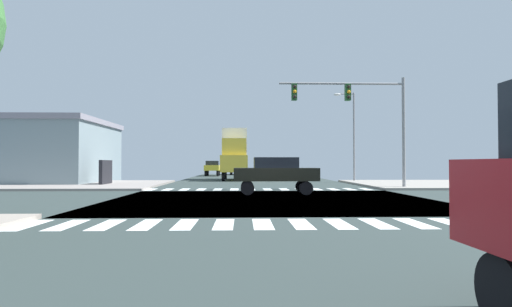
# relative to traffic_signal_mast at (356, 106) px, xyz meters

# --- Properties ---
(ground) EXTENTS (90.00, 90.00, 0.05)m
(ground) POSITION_rel_traffic_signal_mast_xyz_m (-5.75, -7.57, -5.17)
(ground) COLOR #2B3635
(sidewalk_corner_ne) EXTENTS (12.00, 12.00, 0.14)m
(sidewalk_corner_ne) POSITION_rel_traffic_signal_mast_xyz_m (7.25, 4.43, -5.07)
(sidewalk_corner_ne) COLOR gray
(sidewalk_corner_ne) RESTS_ON ground
(sidewalk_corner_nw) EXTENTS (12.00, 12.00, 0.14)m
(sidewalk_corner_nw) POSITION_rel_traffic_signal_mast_xyz_m (-18.75, 4.43, -5.07)
(sidewalk_corner_nw) COLOR gray
(sidewalk_corner_nw) RESTS_ON ground
(crosswalk_near) EXTENTS (13.50, 2.00, 0.01)m
(crosswalk_near) POSITION_rel_traffic_signal_mast_xyz_m (-6.00, -14.87, -5.14)
(crosswalk_near) COLOR white
(crosswalk_near) RESTS_ON ground
(crosswalk_far) EXTENTS (13.50, 2.00, 0.01)m
(crosswalk_far) POSITION_rel_traffic_signal_mast_xyz_m (-6.00, -0.27, -5.14)
(crosswalk_far) COLOR white
(crosswalk_far) RESTS_ON ground
(traffic_signal_mast) EXTENTS (7.84, 0.55, 6.91)m
(traffic_signal_mast) POSITION_rel_traffic_signal_mast_xyz_m (0.00, 0.00, 0.00)
(traffic_signal_mast) COLOR gray
(traffic_signal_mast) RESTS_ON ground
(street_lamp) EXTENTS (1.78, 0.32, 7.51)m
(street_lamp) POSITION_rel_traffic_signal_mast_xyz_m (2.10, 9.32, -0.62)
(street_lamp) COLOR gray
(street_lamp) RESTS_ON ground
(bank_building) EXTENTS (13.46, 10.42, 4.99)m
(bank_building) POSITION_rel_traffic_signal_mast_xyz_m (-23.90, 8.13, -2.64)
(bank_building) COLOR gray
(bank_building) RESTS_ON ground
(box_truck_nearside_1) EXTENTS (2.40, 7.20, 4.85)m
(box_truck_nearside_1) POSITION_rel_traffic_signal_mast_xyz_m (-7.75, 14.44, -2.58)
(box_truck_nearside_1) COLOR black
(box_truck_nearside_1) RESTS_ON ground
(sedan_farside_1) EXTENTS (4.30, 1.80, 1.88)m
(sedan_farside_1) POSITION_rel_traffic_signal_mast_xyz_m (-5.30, -4.07, -4.03)
(sedan_farside_1) COLOR black
(sedan_farside_1) RESTS_ON ground
(suv_crossing_1) EXTENTS (1.96, 4.60, 2.34)m
(suv_crossing_1) POSITION_rel_traffic_signal_mast_xyz_m (-7.75, 32.64, -3.75)
(suv_crossing_1) COLOR black
(suv_crossing_1) RESTS_ON ground
(sedan_leading_2) EXTENTS (1.80, 4.30, 1.88)m
(sedan_leading_2) POSITION_rel_traffic_signal_mast_xyz_m (-10.75, 27.31, -4.03)
(sedan_leading_2) COLOR black
(sedan_leading_2) RESTS_ON ground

